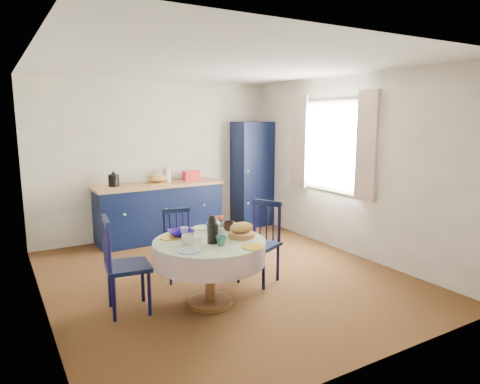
{
  "coord_description": "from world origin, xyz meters",
  "views": [
    {
      "loc": [
        -2.36,
        -4.39,
        1.93
      ],
      "look_at": [
        0.35,
        0.2,
        0.99
      ],
      "focal_mm": 32.0,
      "sensor_mm": 36.0,
      "label": 1
    }
  ],
  "objects_px": {
    "chair_right": "(260,241)",
    "mug_a": "(188,239)",
    "chair_left": "(123,264)",
    "cobalt_bowl": "(181,233)",
    "pantry_cabinet": "(252,174)",
    "mug_c": "(229,226)",
    "kitchen_counter": "(160,211)",
    "dining_table": "(210,251)",
    "mug_d": "(184,231)",
    "chair_far": "(179,244)",
    "mug_b": "(221,241)"
  },
  "relations": [
    {
      "from": "chair_right",
      "to": "mug_a",
      "type": "xyz_separation_m",
      "value": [
        -1.05,
        -0.31,
        0.26
      ]
    },
    {
      "from": "chair_left",
      "to": "cobalt_bowl",
      "type": "bearing_deg",
      "value": -81.8
    },
    {
      "from": "pantry_cabinet",
      "to": "chair_right",
      "type": "bearing_deg",
      "value": -122.13
    },
    {
      "from": "mug_a",
      "to": "cobalt_bowl",
      "type": "relative_size",
      "value": 0.49
    },
    {
      "from": "mug_a",
      "to": "mug_c",
      "type": "distance_m",
      "value": 0.64
    },
    {
      "from": "pantry_cabinet",
      "to": "mug_a",
      "type": "relative_size",
      "value": 14.15
    },
    {
      "from": "kitchen_counter",
      "to": "dining_table",
      "type": "xyz_separation_m",
      "value": [
        -0.39,
        -2.58,
        0.11
      ]
    },
    {
      "from": "chair_left",
      "to": "mug_c",
      "type": "relative_size",
      "value": 7.31
    },
    {
      "from": "kitchen_counter",
      "to": "mug_d",
      "type": "distance_m",
      "value": 2.36
    },
    {
      "from": "dining_table",
      "to": "mug_a",
      "type": "distance_m",
      "value": 0.31
    },
    {
      "from": "pantry_cabinet",
      "to": "chair_far",
      "type": "distance_m",
      "value": 2.82
    },
    {
      "from": "mug_a",
      "to": "chair_left",
      "type": "bearing_deg",
      "value": 152.24
    },
    {
      "from": "mug_a",
      "to": "chair_right",
      "type": "bearing_deg",
      "value": 16.26
    },
    {
      "from": "chair_far",
      "to": "chair_right",
      "type": "distance_m",
      "value": 0.97
    },
    {
      "from": "mug_b",
      "to": "dining_table",
      "type": "bearing_deg",
      "value": 90.96
    },
    {
      "from": "chair_far",
      "to": "chair_left",
      "type": "bearing_deg",
      "value": -135.51
    },
    {
      "from": "mug_d",
      "to": "chair_right",
      "type": "bearing_deg",
      "value": -1.2
    },
    {
      "from": "pantry_cabinet",
      "to": "chair_right",
      "type": "relative_size",
      "value": 1.93
    },
    {
      "from": "chair_left",
      "to": "mug_c",
      "type": "distance_m",
      "value": 1.19
    },
    {
      "from": "kitchen_counter",
      "to": "mug_a",
      "type": "bearing_deg",
      "value": -104.88
    },
    {
      "from": "kitchen_counter",
      "to": "mug_c",
      "type": "height_order",
      "value": "kitchen_counter"
    },
    {
      "from": "cobalt_bowl",
      "to": "pantry_cabinet",
      "type": "bearing_deg",
      "value": 44.87
    },
    {
      "from": "mug_d",
      "to": "dining_table",
      "type": "bearing_deg",
      "value": -62.44
    },
    {
      "from": "mug_a",
      "to": "mug_d",
      "type": "bearing_deg",
      "value": 73.39
    },
    {
      "from": "chair_left",
      "to": "dining_table",
      "type": "bearing_deg",
      "value": -100.84
    },
    {
      "from": "kitchen_counter",
      "to": "cobalt_bowl",
      "type": "relative_size",
      "value": 7.55
    },
    {
      "from": "mug_a",
      "to": "chair_far",
      "type": "bearing_deg",
      "value": 73.28
    },
    {
      "from": "chair_far",
      "to": "mug_d",
      "type": "height_order",
      "value": "chair_far"
    },
    {
      "from": "kitchen_counter",
      "to": "mug_b",
      "type": "relative_size",
      "value": 19.53
    },
    {
      "from": "kitchen_counter",
      "to": "mug_b",
      "type": "bearing_deg",
      "value": -98.83
    },
    {
      "from": "chair_right",
      "to": "pantry_cabinet",
      "type": "bearing_deg",
      "value": 124.96
    },
    {
      "from": "pantry_cabinet",
      "to": "dining_table",
      "type": "bearing_deg",
      "value": -131.44
    },
    {
      "from": "chair_far",
      "to": "pantry_cabinet",
      "type": "bearing_deg",
      "value": 49.41
    },
    {
      "from": "mug_b",
      "to": "kitchen_counter",
      "type": "bearing_deg",
      "value": 82.21
    },
    {
      "from": "dining_table",
      "to": "cobalt_bowl",
      "type": "distance_m",
      "value": 0.38
    },
    {
      "from": "chair_far",
      "to": "mug_a",
      "type": "xyz_separation_m",
      "value": [
        -0.26,
        -0.87,
        0.32
      ]
    },
    {
      "from": "chair_far",
      "to": "cobalt_bowl",
      "type": "distance_m",
      "value": 0.67
    },
    {
      "from": "kitchen_counter",
      "to": "chair_far",
      "type": "xyz_separation_m",
      "value": [
        -0.38,
        -1.73,
        -0.04
      ]
    },
    {
      "from": "kitchen_counter",
      "to": "mug_c",
      "type": "relative_size",
      "value": 15.08
    },
    {
      "from": "pantry_cabinet",
      "to": "mug_c",
      "type": "height_order",
      "value": "pantry_cabinet"
    },
    {
      "from": "pantry_cabinet",
      "to": "mug_b",
      "type": "xyz_separation_m",
      "value": [
        -2.14,
        -2.84,
        -0.18
      ]
    },
    {
      "from": "pantry_cabinet",
      "to": "cobalt_bowl",
      "type": "relative_size",
      "value": 6.9
    },
    {
      "from": "pantry_cabinet",
      "to": "mug_c",
      "type": "relative_size",
      "value": 13.78
    },
    {
      "from": "kitchen_counter",
      "to": "chair_far",
      "type": "distance_m",
      "value": 1.77
    },
    {
      "from": "dining_table",
      "to": "mug_d",
      "type": "xyz_separation_m",
      "value": [
        -0.16,
        0.3,
        0.16
      ]
    },
    {
      "from": "mug_d",
      "to": "cobalt_bowl",
      "type": "height_order",
      "value": "mug_d"
    },
    {
      "from": "cobalt_bowl",
      "to": "mug_d",
      "type": "bearing_deg",
      "value": 25.48
    },
    {
      "from": "chair_far",
      "to": "mug_c",
      "type": "xyz_separation_m",
      "value": [
        0.33,
        -0.64,
        0.32
      ]
    },
    {
      "from": "chair_right",
      "to": "mug_a",
      "type": "height_order",
      "value": "chair_right"
    },
    {
      "from": "kitchen_counter",
      "to": "chair_left",
      "type": "distance_m",
      "value": 2.6
    }
  ]
}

